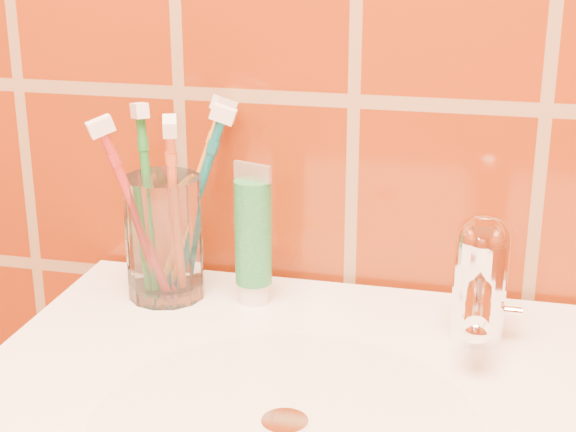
# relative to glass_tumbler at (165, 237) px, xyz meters

# --- Properties ---
(glass_tumbler) EXTENTS (0.10, 0.10, 0.13)m
(glass_tumbler) POSITION_rel_glass_tumbler_xyz_m (0.00, 0.00, 0.00)
(glass_tumbler) COLOR white
(glass_tumbler) RESTS_ON pedestal_sink
(toothpaste_tube) EXTENTS (0.04, 0.04, 0.14)m
(toothpaste_tube) POSITION_rel_glass_tumbler_xyz_m (0.09, 0.01, 0.00)
(toothpaste_tube) COLOR white
(toothpaste_tube) RESTS_ON pedestal_sink
(faucet) EXTENTS (0.05, 0.11, 0.12)m
(faucet) POSITION_rel_glass_tumbler_xyz_m (0.31, -0.03, 0.00)
(faucet) COLOR white
(faucet) RESTS_ON pedestal_sink
(toothbrush_0) EXTENTS (0.08, 0.08, 0.20)m
(toothbrush_0) POSITION_rel_glass_tumbler_xyz_m (-0.02, 0.00, 0.03)
(toothbrush_0) COLOR #217C2F
(toothbrush_0) RESTS_ON glass_tumbler
(toothbrush_1) EXTENTS (0.14, 0.13, 0.21)m
(toothbrush_1) POSITION_rel_glass_tumbler_xyz_m (-0.02, -0.03, 0.03)
(toothbrush_1) COLOR #A62523
(toothbrush_1) RESTS_ON glass_tumbler
(toothbrush_2) EXTENTS (0.10, 0.10, 0.20)m
(toothbrush_2) POSITION_rel_glass_tumbler_xyz_m (0.03, 0.01, 0.03)
(toothbrush_2) COLOR #0C616B
(toothbrush_2) RESTS_ON glass_tumbler
(toothbrush_3) EXTENTS (0.07, 0.10, 0.21)m
(toothbrush_3) POSITION_rel_glass_tumbler_xyz_m (0.02, -0.01, 0.03)
(toothbrush_3) COLOR #D35825
(toothbrush_3) RESTS_ON glass_tumbler
(toothbrush_4) EXTENTS (0.16, 0.16, 0.21)m
(toothbrush_4) POSITION_rel_glass_tumbler_xyz_m (0.02, 0.03, 0.03)
(toothbrush_4) COLOR orange
(toothbrush_4) RESTS_ON glass_tumbler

